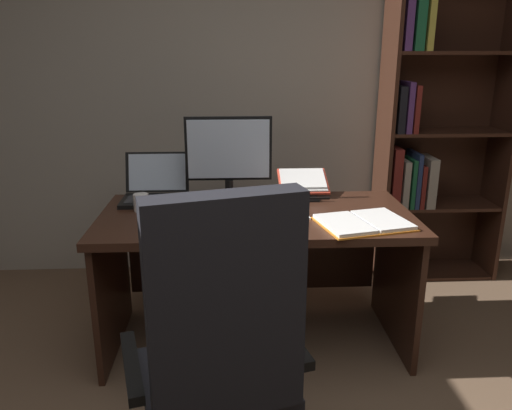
{
  "coord_description": "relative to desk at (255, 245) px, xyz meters",
  "views": [
    {
      "loc": [
        -0.22,
        -1.09,
        1.52
      ],
      "look_at": [
        -0.1,
        1.25,
        0.79
      ],
      "focal_mm": 35.16,
      "sensor_mm": 36.0,
      "label": 1
    }
  ],
  "objects": [
    {
      "name": "wall_back",
      "position": [
        0.1,
        1.0,
        0.74
      ],
      "size": [
        5.11,
        0.12,
        2.54
      ],
      "primitive_type": "cube",
      "color": "#A89E8E",
      "rests_on": "ground"
    },
    {
      "name": "desk",
      "position": [
        0.0,
        0.0,
        0.0
      ],
      "size": [
        1.57,
        0.76,
        0.73
      ],
      "color": "#381E14",
      "rests_on": "ground"
    },
    {
      "name": "bookshelf",
      "position": [
        1.19,
        0.76,
        0.42
      ],
      "size": [
        0.82,
        0.34,
        2.01
      ],
      "color": "#381E14",
      "rests_on": "ground"
    },
    {
      "name": "office_chair",
      "position": [
        -0.17,
        -1.03,
        -0.05
      ],
      "size": [
        0.69,
        0.6,
        1.14
      ],
      "rotation": [
        0.0,
        0.0,
        0.26
      ],
      "color": "black",
      "rests_on": "ground"
    },
    {
      "name": "monitor",
      "position": [
        -0.13,
        0.18,
        0.43
      ],
      "size": [
        0.46,
        0.16,
        0.45
      ],
      "color": "black",
      "rests_on": "desk"
    },
    {
      "name": "laptop",
      "position": [
        -0.54,
        0.19,
        0.25
      ],
      "size": [
        0.35,
        0.31,
        0.24
      ],
      "color": "black",
      "rests_on": "desk"
    },
    {
      "name": "keyboard",
      "position": [
        -0.13,
        -0.23,
        0.21
      ],
      "size": [
        0.42,
        0.15,
        0.02
      ],
      "primitive_type": "cube",
      "color": "black",
      "rests_on": "desk"
    },
    {
      "name": "computer_mouse",
      "position": [
        -0.43,
        -0.23,
        0.22
      ],
      "size": [
        0.06,
        0.1,
        0.04
      ],
      "primitive_type": "ellipsoid",
      "color": "black",
      "rests_on": "desk"
    },
    {
      "name": "reading_stand_with_book",
      "position": [
        0.28,
        0.24,
        0.27
      ],
      "size": [
        0.28,
        0.28,
        0.13
      ],
      "color": "black",
      "rests_on": "desk"
    },
    {
      "name": "open_binder",
      "position": [
        0.49,
        -0.28,
        0.21
      ],
      "size": [
        0.47,
        0.4,
        0.02
      ],
      "rotation": [
        0.0,
        0.0,
        0.23
      ],
      "color": "orange",
      "rests_on": "desk"
    },
    {
      "name": "notepad",
      "position": [
        0.17,
        -0.1,
        0.21
      ],
      "size": [
        0.18,
        0.23,
        0.01
      ],
      "primitive_type": "cube",
      "rotation": [
        0.0,
        0.0,
        0.18
      ],
      "color": "white",
      "rests_on": "desk"
    },
    {
      "name": "pen",
      "position": [
        0.19,
        -0.1,
        0.21
      ],
      "size": [
        0.14,
        0.02,
        0.01
      ],
      "primitive_type": "cylinder",
      "rotation": [
        0.0,
        1.57,
        0.09
      ],
      "color": "maroon",
      "rests_on": "notepad"
    },
    {
      "name": "coffee_mug",
      "position": [
        -0.58,
        -0.0,
        0.24
      ],
      "size": [
        0.08,
        0.08,
        0.09
      ],
      "primitive_type": "cylinder",
      "color": "silver",
      "rests_on": "desk"
    }
  ]
}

